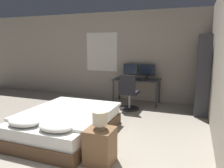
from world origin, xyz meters
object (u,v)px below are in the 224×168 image
Objects in this scene: keyboard at (135,80)px; office_chair at (129,96)px; desk at (137,82)px; computer_mouse at (145,80)px; bookshelf at (203,71)px; nightstand at (100,146)px; bed at (66,123)px; bedside_lamp at (100,118)px; monitor_right at (147,71)px; monitor_left at (131,70)px.

office_chair is (-0.02, -0.51, -0.34)m from keyboard.
keyboard is 0.61m from office_chair.
office_chair is at bearing -91.51° from desk.
bookshelf reaches higher than computer_mouse.
nightstand is 3.46m from desk.
computer_mouse reaches higher than bed.
nightstand is at bearing -84.27° from desk.
bed is 1.05× the size of bookshelf.
computer_mouse is at bearing 59.03° from office_chair.
bookshelf is at bearing 10.79° from office_chair.
bed is 7.84× the size of bedside_lamp.
nightstand is at bearing -114.88° from bookshelf.
monitor_right is (0.25, 0.22, 0.33)m from desk.
monitor_left reaches higher than office_chair.
computer_mouse is (0.94, 2.53, 0.50)m from bed.
computer_mouse is (0.03, -0.44, -0.22)m from monitor_right.
bedside_lamp is 3.22m from keyboard.
computer_mouse reaches higher than nightstand.
nightstand is 1.17× the size of monitor_left.
keyboard is (0.25, -0.44, -0.23)m from monitor_left.
bedside_lamp is at bearing -88.54° from monitor_right.
keyboard is (-0.34, 3.20, 0.06)m from bedside_lamp.
computer_mouse is at bearing 69.53° from bed.
nightstand is 1.99× the size of bedside_lamp.
monitor_left is (-0.59, 3.64, 0.28)m from bedside_lamp.
computer_mouse is at bearing 0.00° from keyboard.
office_chair reaches higher than computer_mouse.
nightstand is 3.76m from monitor_left.
bed is at bearing -107.55° from office_chair.
office_chair is (0.23, -0.95, -0.57)m from monitor_left.
bed is 4.62× the size of monitor_left.
bedside_lamp reaches higher than bed.
desk is at bearing 95.73° from nightstand.
keyboard is 5.57× the size of computer_mouse.
desk is at bearing 142.64° from computer_mouse.
monitor_left is at bearing 82.18° from bed.
monitor_right is at bearing 60.22° from keyboard.
bookshelf is (1.50, -0.61, 0.12)m from monitor_right.
bed is 2.13m from office_chair.
office_chair is 0.49× the size of bookshelf.
keyboard is at bearing 96.12° from bedside_lamp.
monitor_left and monitor_right have the same top height.
desk is 3.46× the size of keyboard.
monitor_left is at bearing 119.78° from keyboard.
computer_mouse is at bearing 173.42° from bookshelf.
desk is 3.05× the size of monitor_left.
bed is 29.13× the size of computer_mouse.
bedside_lamp is at bearing 90.00° from nightstand.
bed is 3.19m from monitor_right.
nightstand is 0.27× the size of bookshelf.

